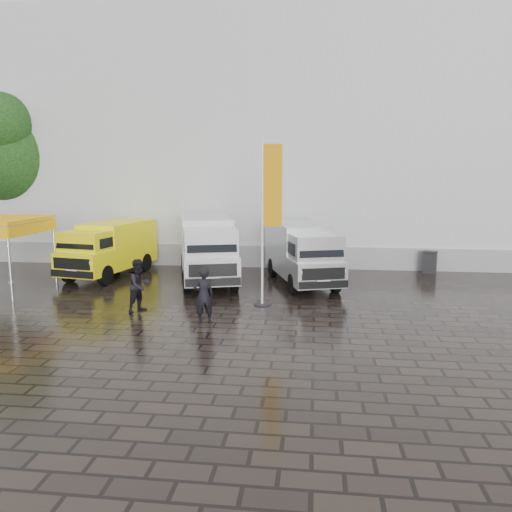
{
  "coord_description": "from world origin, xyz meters",
  "views": [
    {
      "loc": [
        1.86,
        -14.66,
        4.26
      ],
      "look_at": [
        -0.15,
        2.2,
        1.47
      ],
      "focal_mm": 35.0,
      "sensor_mm": 36.0,
      "label": 1
    }
  ],
  "objects_px": {
    "person_front": "(204,295)",
    "flagpole": "(268,212)",
    "van_yellow": "(109,250)",
    "van_white": "(207,250)",
    "wheelie_bin": "(430,262)",
    "person_tent": "(140,285)",
    "van_silver": "(302,254)"
  },
  "relations": [
    {
      "from": "person_front",
      "to": "flagpole",
      "type": "bearing_deg",
      "value": -150.16
    },
    {
      "from": "van_yellow",
      "to": "van_white",
      "type": "xyz_separation_m",
      "value": [
        4.29,
        -0.44,
        0.16
      ]
    },
    {
      "from": "wheelie_bin",
      "to": "person_front",
      "type": "distance_m",
      "value": 11.73
    },
    {
      "from": "van_white",
      "to": "person_tent",
      "type": "relative_size",
      "value": 3.53
    },
    {
      "from": "person_tent",
      "to": "van_yellow",
      "type": "bearing_deg",
      "value": 62.02
    },
    {
      "from": "person_front",
      "to": "person_tent",
      "type": "bearing_deg",
      "value": -46.09
    },
    {
      "from": "flagpole",
      "to": "person_front",
      "type": "height_order",
      "value": "flagpole"
    },
    {
      "from": "van_yellow",
      "to": "van_silver",
      "type": "relative_size",
      "value": 0.9
    },
    {
      "from": "person_tent",
      "to": "wheelie_bin",
      "type": "bearing_deg",
      "value": -23.96
    },
    {
      "from": "flagpole",
      "to": "wheelie_bin",
      "type": "relative_size",
      "value": 5.59
    },
    {
      "from": "van_silver",
      "to": "person_front",
      "type": "relative_size",
      "value": 3.31
    },
    {
      "from": "person_tent",
      "to": "flagpole",
      "type": "bearing_deg",
      "value": -41.98
    },
    {
      "from": "van_silver",
      "to": "person_front",
      "type": "height_order",
      "value": "van_silver"
    },
    {
      "from": "van_yellow",
      "to": "van_white",
      "type": "relative_size",
      "value": 0.82
    },
    {
      "from": "van_white",
      "to": "flagpole",
      "type": "relative_size",
      "value": 1.09
    },
    {
      "from": "wheelie_bin",
      "to": "person_tent",
      "type": "bearing_deg",
      "value": -127.09
    },
    {
      "from": "van_yellow",
      "to": "wheelie_bin",
      "type": "xyz_separation_m",
      "value": [
        13.58,
        2.32,
        -0.64
      ]
    },
    {
      "from": "van_white",
      "to": "flagpole",
      "type": "height_order",
      "value": "flagpole"
    },
    {
      "from": "person_front",
      "to": "wheelie_bin",
      "type": "bearing_deg",
      "value": -157.29
    },
    {
      "from": "van_silver",
      "to": "flagpole",
      "type": "distance_m",
      "value": 4.07
    },
    {
      "from": "van_white",
      "to": "flagpole",
      "type": "distance_m",
      "value": 4.79
    },
    {
      "from": "flagpole",
      "to": "person_front",
      "type": "distance_m",
      "value": 3.54
    },
    {
      "from": "flagpole",
      "to": "person_front",
      "type": "xyz_separation_m",
      "value": [
        -1.65,
        -2.19,
        -2.24
      ]
    },
    {
      "from": "flagpole",
      "to": "wheelie_bin",
      "type": "bearing_deg",
      "value": 43.74
    },
    {
      "from": "van_yellow",
      "to": "person_tent",
      "type": "height_order",
      "value": "van_yellow"
    },
    {
      "from": "van_white",
      "to": "van_silver",
      "type": "bearing_deg",
      "value": -16.25
    },
    {
      "from": "van_white",
      "to": "wheelie_bin",
      "type": "distance_m",
      "value": 9.72
    },
    {
      "from": "van_silver",
      "to": "flagpole",
      "type": "xyz_separation_m",
      "value": [
        -1.0,
        -3.47,
        1.89
      ]
    },
    {
      "from": "van_white",
      "to": "van_yellow",
      "type": "bearing_deg",
      "value": 157.9
    },
    {
      "from": "van_yellow",
      "to": "van_white",
      "type": "height_order",
      "value": "van_white"
    },
    {
      "from": "van_silver",
      "to": "wheelie_bin",
      "type": "xyz_separation_m",
      "value": [
        5.51,
        2.76,
        -0.68
      ]
    },
    {
      "from": "flagpole",
      "to": "person_front",
      "type": "bearing_deg",
      "value": -126.96
    }
  ]
}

